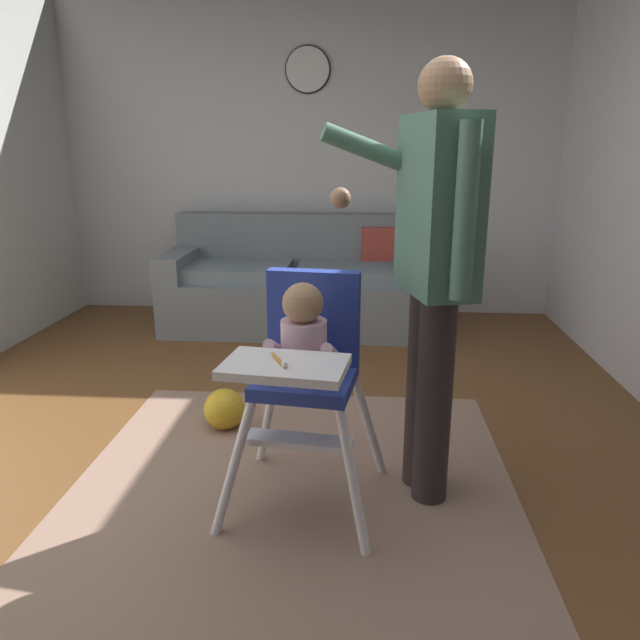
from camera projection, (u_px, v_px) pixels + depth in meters
ground at (247, 494)px, 2.53m from camera, size 5.66×7.31×0.10m
wall_far at (309, 155)px, 4.91m from camera, size 4.86×0.06×2.63m
area_rug at (284, 527)px, 2.22m from camera, size 1.84×2.49×0.01m
couch at (296, 285)px, 4.69m from camera, size 1.99×0.86×0.86m
high_chair at (305, 354)px, 2.23m from camera, size 0.68×0.78×0.92m
adult_standing at (434, 266)px, 2.21m from camera, size 0.59×0.50×1.67m
toy_ball at (224, 409)px, 2.99m from camera, size 0.21×0.21×0.21m
wall_clock at (308, 70)px, 4.69m from camera, size 0.36×0.04×0.36m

